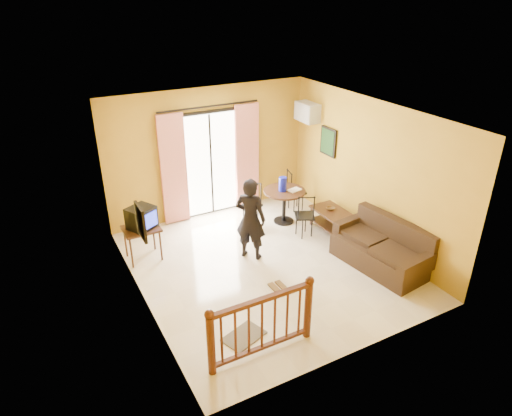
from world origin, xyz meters
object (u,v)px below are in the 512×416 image
television (142,218)px  sofa (383,249)px  standing_person (250,219)px  dining_table (284,197)px  coffee_table (333,218)px

television → sofa: size_ratio=0.30×
television → standing_person: size_ratio=0.37×
dining_table → sofa: (0.68, -2.31, -0.26)m
coffee_table → standing_person: size_ratio=0.63×
dining_table → sofa: 2.42m
sofa → standing_person: 2.46m
dining_table → standing_person: bearing=-144.8°
coffee_table → standing_person: standing_person is taller
television → sofa: (3.73, -2.29, -0.52)m
sofa → standing_person: standing_person is taller
television → sofa: 4.40m
television → standing_person: 1.97m
sofa → standing_person: size_ratio=1.22×
television → coffee_table: 3.85m
dining_table → coffee_table: bearing=-51.3°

